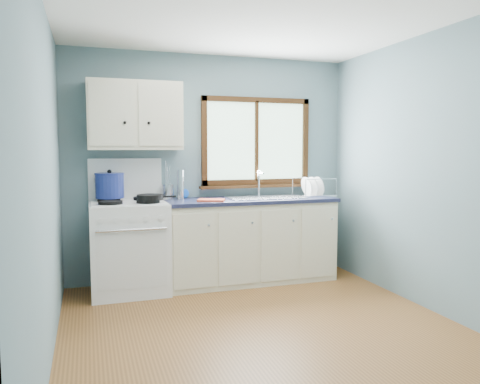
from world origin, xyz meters
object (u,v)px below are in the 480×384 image
object	(u,v)px
thermos	(180,185)
dish_rack	(313,191)
base_cabinets	(250,244)
gas_range	(129,244)
sink	(265,203)
skillet	(150,197)
utensil_crock	(168,191)
stockpot	(110,185)

from	to	relation	value
thermos	dish_rack	world-z (taller)	thermos
base_cabinets	dish_rack	xyz separation A→B (m)	(0.80, 0.05, 0.57)
gas_range	base_cabinets	xyz separation A→B (m)	(1.31, 0.02, -0.08)
gas_range	sink	size ratio (longest dim) A/B	1.62
gas_range	skillet	distance (m)	0.56
sink	dish_rack	size ratio (longest dim) A/B	1.87
gas_range	dish_rack	bearing A→B (deg)	1.85
utensil_crock	skillet	bearing A→B (deg)	-123.12
stockpot	base_cabinets	bearing A→B (deg)	-4.79
skillet	dish_rack	xyz separation A→B (m)	(1.91, 0.23, -0.01)
sink	thermos	xyz separation A→B (m)	(-0.93, 0.09, 0.22)
gas_range	thermos	size ratio (longest dim) A/B	4.31
gas_range	stockpot	size ratio (longest dim) A/B	3.82
base_cabinets	thermos	bearing A→B (deg)	173.57
thermos	dish_rack	bearing A→B (deg)	-1.30
sink	stockpot	bearing A→B (deg)	175.72
skillet	thermos	world-z (taller)	thermos
thermos	base_cabinets	bearing A→B (deg)	-6.43
skillet	stockpot	bearing A→B (deg)	138.52
base_cabinets	utensil_crock	world-z (taller)	utensil_crock
sink	utensil_crock	bearing A→B (deg)	170.47
utensil_crock	sink	bearing A→B (deg)	-9.53
base_cabinets	sink	xyz separation A→B (m)	(0.18, -0.00, 0.45)
sink	utensil_crock	distance (m)	1.08
sink	thermos	distance (m)	0.96
sink	thermos	size ratio (longest dim) A/B	2.66
base_cabinets	skillet	xyz separation A→B (m)	(-1.10, -0.18, 0.58)
skillet	utensil_crock	size ratio (longest dim) A/B	0.95
utensil_crock	stockpot	bearing A→B (deg)	-175.01
base_cabinets	stockpot	world-z (taller)	stockpot
skillet	utensil_crock	world-z (taller)	utensil_crock
gas_range	skillet	bearing A→B (deg)	-38.52
stockpot	dish_rack	size ratio (longest dim) A/B	0.80
skillet	stockpot	distance (m)	0.49
stockpot	dish_rack	distance (m)	2.28
base_cabinets	sink	bearing A→B (deg)	-0.13
base_cabinets	thermos	size ratio (longest dim) A/B	5.86
skillet	stockpot	world-z (taller)	stockpot
dish_rack	base_cabinets	bearing A→B (deg)	178.91
thermos	gas_range	bearing A→B (deg)	-169.40
utensil_crock	dish_rack	xyz separation A→B (m)	(1.67, -0.13, -0.03)
base_cabinets	utensil_crock	distance (m)	1.07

